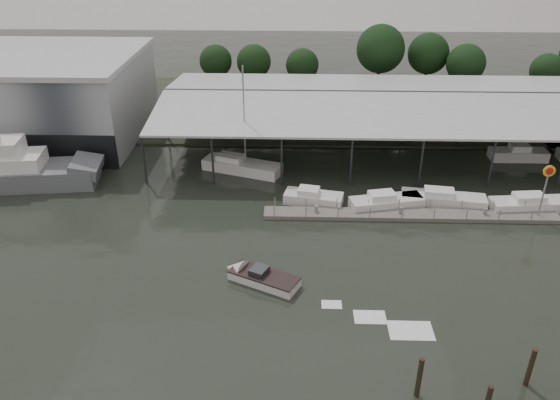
{
  "coord_description": "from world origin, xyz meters",
  "views": [
    {
      "loc": [
        3.92,
        -35.58,
        25.98
      ],
      "look_at": [
        2.58,
        8.35,
        2.5
      ],
      "focal_mm": 35.0,
      "sensor_mm": 36.0,
      "label": 1
    }
  ],
  "objects_px": {
    "shell_fuel_sign": "(547,182)",
    "white_sailboat": "(241,166)",
    "speedboat_underway": "(258,277)",
    "grey_trawler": "(19,171)"
  },
  "relations": [
    {
      "from": "shell_fuel_sign",
      "to": "white_sailboat",
      "type": "height_order",
      "value": "white_sailboat"
    },
    {
      "from": "shell_fuel_sign",
      "to": "speedboat_underway",
      "type": "distance_m",
      "value": 28.17
    },
    {
      "from": "speedboat_underway",
      "to": "shell_fuel_sign",
      "type": "bearing_deg",
      "value": -131.3
    },
    {
      "from": "grey_trawler",
      "to": "speedboat_underway",
      "type": "bearing_deg",
      "value": -39.06
    },
    {
      "from": "grey_trawler",
      "to": "white_sailboat",
      "type": "xyz_separation_m",
      "value": [
        23.04,
        4.13,
        -0.93
      ]
    },
    {
      "from": "shell_fuel_sign",
      "to": "speedboat_underway",
      "type": "xyz_separation_m",
      "value": [
        -25.86,
        -10.6,
        -3.53
      ]
    },
    {
      "from": "shell_fuel_sign",
      "to": "white_sailboat",
      "type": "xyz_separation_m",
      "value": [
        -29.15,
        9.76,
        -3.28
      ]
    },
    {
      "from": "shell_fuel_sign",
      "to": "grey_trawler",
      "type": "xyz_separation_m",
      "value": [
        -52.19,
        5.63,
        -2.35
      ]
    },
    {
      "from": "grey_trawler",
      "to": "speedboat_underway",
      "type": "height_order",
      "value": "grey_trawler"
    },
    {
      "from": "grey_trawler",
      "to": "speedboat_underway",
      "type": "xyz_separation_m",
      "value": [
        26.33,
        -16.23,
        -1.19
      ]
    }
  ]
}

